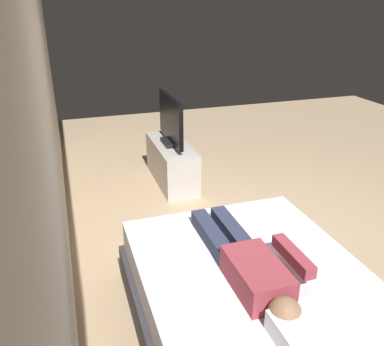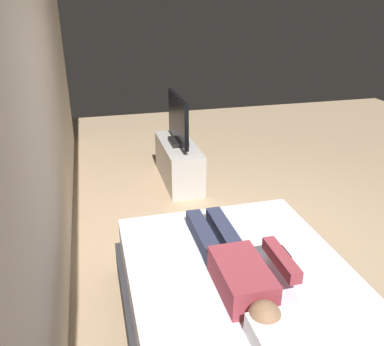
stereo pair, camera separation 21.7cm
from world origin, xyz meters
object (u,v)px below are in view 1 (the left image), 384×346
Objects in this scene: pillow at (319,345)px; remote at (292,249)px; tv at (171,121)px; bed at (255,309)px; person at (249,264)px; tv_stand at (172,163)px.

pillow is 0.90m from remote.
bed is at bearing 176.34° from tv.
tv is at bearing -4.81° from person.
tv_stand is at bearing 4.18° from remote.
bed is at bearing -119.14° from person.
person is at bearing 60.86° from bed.
pillow is at bearing 177.05° from tv_stand.
remote is (0.18, -0.35, 0.29)m from bed.
remote is at bearing -62.98° from bed.
tv_stand is at bearing -4.81° from person.
pillow reaches higher than bed.
tv reaches higher than remote.
pillow is at bearing 180.00° from bed.
tv reaches higher than pillow.
person is (0.67, 0.05, 0.02)m from pillow.
pillow is 3.20× the size of remote.
person is at bearing 110.47° from remote.
tv_stand is at bearing -3.66° from bed.
pillow is (-0.64, 0.00, 0.34)m from bed.
pillow reaches higher than remote.
remote is 2.51m from tv.
person is at bearing 175.19° from tv.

